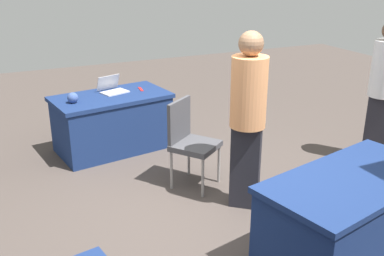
# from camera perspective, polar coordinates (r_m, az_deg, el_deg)

# --- Properties ---
(ground_plane) EXTENTS (14.40, 14.40, 0.00)m
(ground_plane) POSITION_cam_1_polar(r_m,az_deg,el_deg) (4.32, 3.62, -12.05)
(ground_plane) COLOR #4C423D
(table_foreground) EXTENTS (1.53, 1.00, 0.73)m
(table_foreground) POSITION_cam_1_polar(r_m,az_deg,el_deg) (5.84, -10.10, 0.71)
(table_foreground) COLOR navy
(table_foreground) RESTS_ON ground
(table_mid_left) EXTENTS (1.70, 1.11, 0.73)m
(table_mid_left) POSITION_cam_1_polar(r_m,az_deg,el_deg) (3.94, 19.38, -10.59)
(table_mid_left) COLOR navy
(table_mid_left) RESTS_ON ground
(chair_tucked_left) EXTENTS (0.62, 0.62, 0.95)m
(chair_tucked_left) POSITION_cam_1_polar(r_m,az_deg,el_deg) (4.78, -0.31, -1.30)
(chair_tucked_left) COLOR #9E9993
(chair_tucked_left) RESTS_ON ground
(person_presenter) EXTENTS (0.48, 0.48, 1.75)m
(person_presenter) POSITION_cam_1_polar(r_m,az_deg,el_deg) (4.24, 7.13, 1.90)
(person_presenter) COLOR #26262D
(person_presenter) RESTS_ON ground
(person_attendee_standing) EXTENTS (0.48, 0.48, 1.70)m
(person_attendee_standing) POSITION_cam_1_polar(r_m,az_deg,el_deg) (5.71, 23.22, 4.97)
(person_attendee_standing) COLOR #26262D
(person_attendee_standing) RESTS_ON ground
(laptop_silver) EXTENTS (0.39, 0.38, 0.21)m
(laptop_silver) POSITION_cam_1_polar(r_m,az_deg,el_deg) (5.86, -10.06, 4.90)
(laptop_silver) COLOR silver
(laptop_silver) RESTS_ON table_foreground
(yarn_ball) EXTENTS (0.13, 0.13, 0.13)m
(yarn_ball) POSITION_cam_1_polar(r_m,az_deg,el_deg) (5.50, -14.94, 3.74)
(yarn_ball) COLOR #3F5999
(yarn_ball) RESTS_ON table_foreground
(scissors_red) EXTENTS (0.05, 0.18, 0.01)m
(scissors_red) POSITION_cam_1_polar(r_m,az_deg,el_deg) (5.94, -6.58, 4.93)
(scissors_red) COLOR red
(scissors_red) RESTS_ON table_foreground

